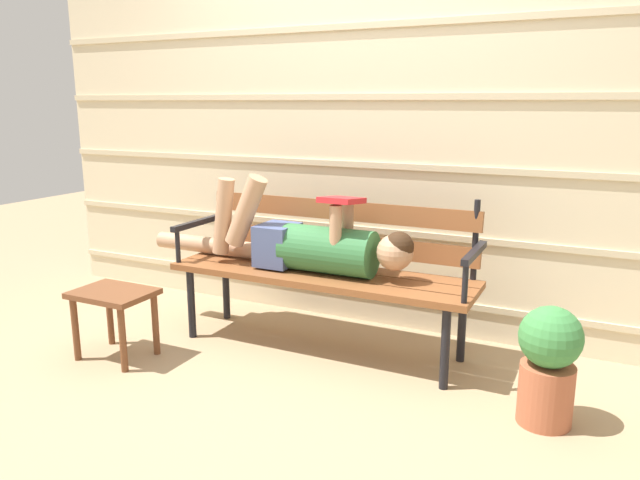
# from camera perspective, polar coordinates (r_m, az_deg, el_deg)

# --- Properties ---
(ground_plane) EXTENTS (12.00, 12.00, 0.00)m
(ground_plane) POSITION_cam_1_polar(r_m,az_deg,el_deg) (3.33, -1.17, -11.15)
(ground_plane) COLOR tan
(house_siding) EXTENTS (4.59, 0.08, 2.38)m
(house_siding) POSITION_cam_1_polar(r_m,az_deg,el_deg) (3.68, 3.77, 10.31)
(house_siding) COLOR beige
(house_siding) RESTS_ON ground
(park_bench) EXTENTS (1.72, 0.47, 0.87)m
(park_bench) POSITION_cam_1_polar(r_m,az_deg,el_deg) (3.35, 0.51, -2.04)
(park_bench) COLOR brown
(park_bench) RESTS_ON ground
(reclining_person) EXTENTS (1.68, 0.26, 0.53)m
(reclining_person) POSITION_cam_1_polar(r_m,az_deg,el_deg) (3.30, -1.36, -0.28)
(reclining_person) COLOR #33703D
(footstool) EXTENTS (0.42, 0.31, 0.38)m
(footstool) POSITION_cam_1_polar(r_m,az_deg,el_deg) (3.42, -18.97, -5.77)
(footstool) COLOR brown
(footstool) RESTS_ON ground
(potted_plant) EXTENTS (0.27, 0.27, 0.53)m
(potted_plant) POSITION_cam_1_polar(r_m,az_deg,el_deg) (2.78, 20.87, -10.78)
(potted_plant) COLOR #AD5B3D
(potted_plant) RESTS_ON ground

